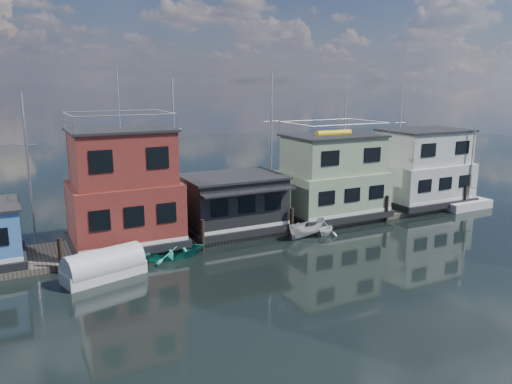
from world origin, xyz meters
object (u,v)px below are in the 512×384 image
dinghy_teal (174,250)px  day_sailer (468,204)px  houseboat_red (124,190)px  houseboat_green (332,177)px  houseboat_dark (233,202)px  tarp_runabout (104,267)px  houseboat_white (423,168)px  motorboat (307,229)px  dinghy_white (326,229)px

dinghy_teal → day_sailer: 27.56m
houseboat_red → houseboat_green: bearing=0.0°
houseboat_dark → tarp_runabout: houseboat_dark is taller
houseboat_dark → houseboat_white: bearing=0.1°
houseboat_dark → dinghy_teal: (-5.60, -3.03, -1.98)m
houseboat_dark → day_sailer: bearing=-7.2°
tarp_runabout → dinghy_teal: 5.05m
houseboat_green → houseboat_red: bearing=-180.0°
tarp_runabout → motorboat: 14.92m
houseboat_red → motorboat: bearing=-15.0°
houseboat_dark → houseboat_red: bearing=179.9°
houseboat_white → day_sailer: size_ratio=1.12×
houseboat_red → houseboat_dark: houseboat_red is taller
houseboat_red → day_sailer: (29.95, -2.81, -3.67)m
houseboat_green → houseboat_dark: bearing=-179.9°
houseboat_green → dinghy_teal: bearing=-168.2°
tarp_runabout → houseboat_dark: bearing=9.3°
houseboat_red → houseboat_dark: 8.18m
houseboat_dark → tarp_runabout: 11.51m
houseboat_white → dinghy_teal: (-24.60, -3.05, -3.10)m
houseboat_white → tarp_runabout: size_ratio=1.69×
houseboat_green → houseboat_white: 10.00m
motorboat → tarp_runabout: bearing=87.8°
houseboat_red → houseboat_green: size_ratio=1.41×
houseboat_green → day_sailer: (12.95, -2.81, -3.11)m
houseboat_green → motorboat: bearing=-143.4°
houseboat_white → motorboat: bearing=-167.0°
houseboat_red → houseboat_white: 27.01m
houseboat_green → dinghy_white: size_ratio=4.28×
houseboat_red → day_sailer: bearing=-5.4°
houseboat_red → dinghy_white: houseboat_red is taller
houseboat_dark → houseboat_green: size_ratio=0.88×
dinghy_teal → dinghy_white: 11.62m
houseboat_white → motorboat: houseboat_white is taller
houseboat_dark → dinghy_white: size_ratio=3.77×
houseboat_white → day_sailer: 5.12m
dinghy_teal → dinghy_white: (11.61, -0.57, 0.08)m
dinghy_white → houseboat_dark: bearing=30.1°
houseboat_red → houseboat_green: (17.00, 0.00, -0.55)m
houseboat_dark → dinghy_white: (6.00, -3.60, -1.90)m
dinghy_white → houseboat_white: bearing=-103.4°
houseboat_green → tarp_runabout: houseboat_green is taller
houseboat_dark → houseboat_green: 9.07m
day_sailer → dinghy_white: day_sailer is taller
houseboat_red → day_sailer: 30.31m
houseboat_dark → houseboat_white: (19.00, 0.02, 1.12)m
houseboat_green → tarp_runabout: bearing=-166.3°
houseboat_red → motorboat: 13.39m
dinghy_teal → dinghy_white: size_ratio=2.16×
houseboat_dark → day_sailer: (21.95, -2.79, -1.98)m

